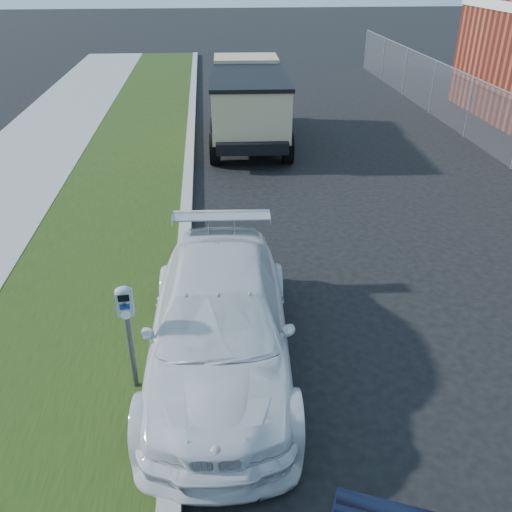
{
  "coord_description": "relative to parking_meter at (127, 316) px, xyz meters",
  "views": [
    {
      "loc": [
        -2.04,
        -6.15,
        4.97
      ],
      "look_at": [
        -1.4,
        1.0,
        1.0
      ],
      "focal_mm": 38.0,
      "sensor_mm": 36.0,
      "label": 1
    }
  ],
  "objects": [
    {
      "name": "ground",
      "position": [
        3.11,
        0.73,
        -1.22
      ],
      "size": [
        120.0,
        120.0,
        0.0
      ],
      "primitive_type": "plane",
      "color": "black",
      "rests_on": "ground"
    },
    {
      "name": "streetside",
      "position": [
        -2.46,
        2.73,
        -1.15
      ],
      "size": [
        6.12,
        50.0,
        0.15
      ],
      "color": "gray",
      "rests_on": "ground"
    },
    {
      "name": "parking_meter",
      "position": [
        0.0,
        0.0,
        0.0
      ],
      "size": [
        0.21,
        0.15,
        1.49
      ],
      "rotation": [
        0.0,
        0.0,
        0.07
      ],
      "color": "#3F4247",
      "rests_on": "ground"
    },
    {
      "name": "white_wagon",
      "position": [
        1.1,
        0.48,
        -0.54
      ],
      "size": [
        2.14,
        4.78,
        1.36
      ],
      "primitive_type": "imported",
      "rotation": [
        0.0,
        0.0,
        -0.05
      ],
      "color": "white",
      "rests_on": "ground"
    },
    {
      "name": "dump_truck",
      "position": [
        2.29,
        11.03,
        0.02
      ],
      "size": [
        2.43,
        5.67,
        2.19
      ],
      "rotation": [
        0.0,
        0.0,
        -0.04
      ],
      "color": "black",
      "rests_on": "ground"
    }
  ]
}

